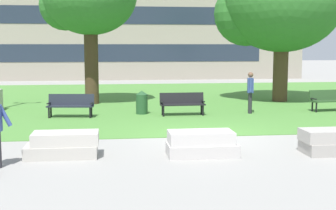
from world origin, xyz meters
TOP-DOWN VIEW (x-y plane):
  - ground_plane at (0.00, 0.00)m, footprint 140.00×140.00m
  - grass_lawn at (0.00, 10.00)m, footprint 40.00×20.00m
  - concrete_block_center at (-4.12, -2.12)m, footprint 1.84×0.90m
  - concrete_block_left at (-0.60, -2.42)m, footprint 1.80×0.90m
  - concrete_block_right at (2.95, -2.59)m, footprint 1.84×0.90m
  - park_bench_near_left at (6.43, 4.89)m, footprint 1.85×0.74m
  - park_bench_near_right at (-0.05, 4.47)m, footprint 1.81×0.57m
  - park_bench_far_left at (-4.47, 4.48)m, footprint 1.85×0.75m
  - tree_far_left at (5.48, 8.57)m, footprint 6.24×5.94m
  - trash_bin at (-1.64, 5.02)m, footprint 0.49×0.49m
  - person_bystander_near_lawn at (2.83, 4.66)m, footprint 0.33×0.63m
  - building_facade_distant at (-1.91, 24.50)m, footprint 30.28×1.03m

SIDE VIEW (x-z plane):
  - ground_plane at x=0.00m, z-range 0.00..0.00m
  - grass_lawn at x=0.00m, z-range 0.00..0.02m
  - concrete_block_center at x=-4.12m, z-range -0.01..0.63m
  - concrete_block_left at x=-0.60m, z-range -0.01..0.63m
  - concrete_block_right at x=2.95m, z-range -0.01..0.63m
  - trash_bin at x=-1.64m, z-range 0.02..0.98m
  - park_bench_near_left at x=6.43m, z-range 0.09..0.99m
  - park_bench_near_right at x=-0.05m, z-range 0.09..0.99m
  - park_bench_far_left at x=-4.47m, z-range 0.09..0.99m
  - person_bystander_near_lawn at x=2.83m, z-range 0.13..1.84m
  - building_facade_distant at x=-1.91m, z-range -0.01..9.27m
  - tree_far_left at x=5.48m, z-range 1.17..8.68m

